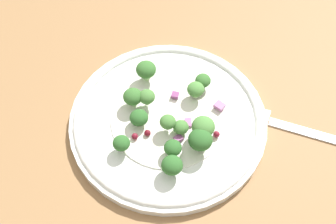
# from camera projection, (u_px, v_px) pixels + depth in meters

# --- Properties ---
(ground_plane) EXTENTS (1.80, 1.80, 0.02)m
(ground_plane) POSITION_uv_depth(u_px,v_px,m) (175.00, 116.00, 0.59)
(ground_plane) COLOR olive
(plate) EXTENTS (0.26, 0.26, 0.02)m
(plate) POSITION_uv_depth(u_px,v_px,m) (168.00, 120.00, 0.56)
(plate) COLOR white
(plate) RESTS_ON ground_plane
(dressing_pool) EXTENTS (0.15, 0.15, 0.00)m
(dressing_pool) POSITION_uv_depth(u_px,v_px,m) (168.00, 118.00, 0.56)
(dressing_pool) COLOR white
(dressing_pool) RESTS_ON plate
(broccoli_floret_0) EXTENTS (0.02, 0.02, 0.02)m
(broccoli_floret_0) POSITION_uv_depth(u_px,v_px,m) (168.00, 122.00, 0.53)
(broccoli_floret_0) COLOR #8EB77A
(broccoli_floret_0) RESTS_ON plate
(broccoli_floret_1) EXTENTS (0.02, 0.02, 0.02)m
(broccoli_floret_1) POSITION_uv_depth(u_px,v_px,m) (147.00, 98.00, 0.55)
(broccoli_floret_1) COLOR #8EB77A
(broccoli_floret_1) RESTS_ON plate
(broccoli_floret_2) EXTENTS (0.02, 0.02, 0.02)m
(broccoli_floret_2) POSITION_uv_depth(u_px,v_px,m) (169.00, 148.00, 0.52)
(broccoli_floret_2) COLOR #ADD18E
(broccoli_floret_2) RESTS_ON plate
(broccoli_floret_3) EXTENTS (0.03, 0.03, 0.03)m
(broccoli_floret_3) POSITION_uv_depth(u_px,v_px,m) (133.00, 99.00, 0.55)
(broccoli_floret_3) COLOR #8EB77A
(broccoli_floret_3) RESTS_ON plate
(broccoli_floret_4) EXTENTS (0.02, 0.02, 0.02)m
(broccoli_floret_4) POSITION_uv_depth(u_px,v_px,m) (181.00, 127.00, 0.54)
(broccoli_floret_4) COLOR #9EC684
(broccoli_floret_4) RESTS_ON plate
(broccoli_floret_5) EXTENTS (0.02, 0.02, 0.02)m
(broccoli_floret_5) POSITION_uv_depth(u_px,v_px,m) (121.00, 143.00, 0.52)
(broccoli_floret_5) COLOR #ADD18E
(broccoli_floret_5) RESTS_ON plate
(broccoli_floret_6) EXTENTS (0.02, 0.02, 0.02)m
(broccoli_floret_6) POSITION_uv_depth(u_px,v_px,m) (139.00, 118.00, 0.54)
(broccoli_floret_6) COLOR #9EC684
(broccoli_floret_6) RESTS_ON plate
(broccoli_floret_7) EXTENTS (0.03, 0.03, 0.03)m
(broccoli_floret_7) POSITION_uv_depth(u_px,v_px,m) (200.00, 140.00, 0.52)
(broccoli_floret_7) COLOR #8EB77A
(broccoli_floret_7) RESTS_ON plate
(broccoli_floret_8) EXTENTS (0.03, 0.03, 0.03)m
(broccoli_floret_8) POSITION_uv_depth(u_px,v_px,m) (146.00, 70.00, 0.58)
(broccoli_floret_8) COLOR #9EC684
(broccoli_floret_8) RESTS_ON plate
(broccoli_floret_9) EXTENTS (0.02, 0.02, 0.02)m
(broccoli_floret_9) POSITION_uv_depth(u_px,v_px,m) (196.00, 90.00, 0.56)
(broccoli_floret_9) COLOR #9EC684
(broccoli_floret_9) RESTS_ON plate
(broccoli_floret_10) EXTENTS (0.03, 0.03, 0.03)m
(broccoli_floret_10) POSITION_uv_depth(u_px,v_px,m) (170.00, 165.00, 0.50)
(broccoli_floret_10) COLOR #ADD18E
(broccoli_floret_10) RESTS_ON plate
(broccoli_floret_11) EXTENTS (0.02, 0.02, 0.02)m
(broccoli_floret_11) POSITION_uv_depth(u_px,v_px,m) (203.00, 81.00, 0.58)
(broccoli_floret_11) COLOR #9EC684
(broccoli_floret_11) RESTS_ON plate
(broccoli_floret_12) EXTENTS (0.03, 0.03, 0.03)m
(broccoli_floret_12) POSITION_uv_depth(u_px,v_px,m) (203.00, 127.00, 0.53)
(broccoli_floret_12) COLOR #8EB77A
(broccoli_floret_12) RESTS_ON plate
(cranberry_0) EXTENTS (0.01, 0.01, 0.01)m
(cranberry_0) POSITION_uv_depth(u_px,v_px,m) (135.00, 136.00, 0.54)
(cranberry_0) COLOR maroon
(cranberry_0) RESTS_ON plate
(cranberry_1) EXTENTS (0.01, 0.01, 0.01)m
(cranberry_1) POSITION_uv_depth(u_px,v_px,m) (147.00, 133.00, 0.54)
(cranberry_1) COLOR maroon
(cranberry_1) RESTS_ON plate
(cranberry_2) EXTENTS (0.01, 0.01, 0.01)m
(cranberry_2) POSITION_uv_depth(u_px,v_px,m) (216.00, 134.00, 0.54)
(cranberry_2) COLOR maroon
(cranberry_2) RESTS_ON plate
(onion_bit_0) EXTENTS (0.01, 0.01, 0.01)m
(onion_bit_0) POSITION_uv_depth(u_px,v_px,m) (178.00, 139.00, 0.54)
(onion_bit_0) COLOR #934C84
(onion_bit_0) RESTS_ON plate
(onion_bit_1) EXTENTS (0.01, 0.01, 0.01)m
(onion_bit_1) POSITION_uv_depth(u_px,v_px,m) (188.00, 123.00, 0.55)
(onion_bit_1) COLOR #A35B93
(onion_bit_1) RESTS_ON plate
(onion_bit_2) EXTENTS (0.02, 0.02, 0.01)m
(onion_bit_2) POSITION_uv_depth(u_px,v_px,m) (219.00, 103.00, 0.57)
(onion_bit_2) COLOR #A35B93
(onion_bit_2) RESTS_ON plate
(onion_bit_3) EXTENTS (0.01, 0.01, 0.00)m
(onion_bit_3) POSITION_uv_depth(u_px,v_px,m) (178.00, 95.00, 0.57)
(onion_bit_3) COLOR #843D75
(onion_bit_3) RESTS_ON plate
(onion_bit_4) EXTENTS (0.01, 0.01, 0.01)m
(onion_bit_4) POSITION_uv_depth(u_px,v_px,m) (198.00, 91.00, 0.58)
(onion_bit_4) COLOR #843D75
(onion_bit_4) RESTS_ON plate
(fork) EXTENTS (0.07, 0.18, 0.01)m
(fork) POSITION_uv_depth(u_px,v_px,m) (303.00, 131.00, 0.56)
(fork) COLOR silver
(fork) RESTS_ON ground_plane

